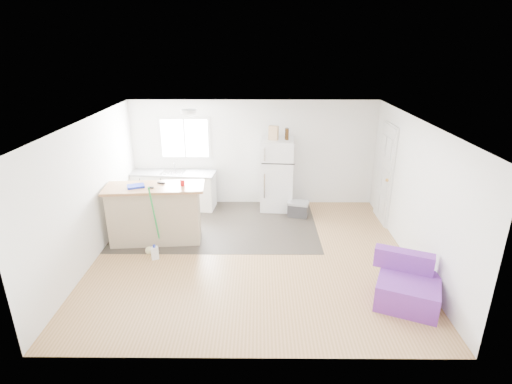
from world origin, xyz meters
TOP-DOWN VIEW (x-y plane):
  - room at (0.00, 0.00)m, footprint 5.51×5.01m
  - vinyl_zone at (-0.73, 1.25)m, footprint 4.05×2.50m
  - window at (-1.55, 2.49)m, footprint 1.18×0.06m
  - interior_door at (2.72, 1.55)m, footprint 0.11×0.92m
  - ceiling_fixture at (-1.20, 1.20)m, footprint 0.30×0.30m
  - kitchen_cabinets at (-1.81, 2.21)m, footprint 1.93×0.77m
  - peninsula at (-1.83, 0.54)m, footprint 1.86×0.84m
  - refrigerator at (0.52, 2.15)m, footprint 0.76×0.72m
  - cooler at (0.98, 1.69)m, footprint 0.51×0.41m
  - purple_seat at (2.28, -1.35)m, footprint 1.09×1.09m
  - cleaner_jug at (-1.70, -0.16)m, footprint 0.15×0.13m
  - mop at (-1.82, 0.06)m, footprint 0.22×0.36m
  - red_cup at (-1.28, 0.57)m, footprint 0.10×0.10m
  - blue_tray at (-2.12, 0.49)m, footprint 0.36×0.31m
  - tool_a at (-1.70, 0.68)m, footprint 0.15×0.10m
  - tool_b at (-1.83, 0.43)m, footprint 0.11×0.06m
  - cardboard_box at (0.43, 2.12)m, footprint 0.22×0.16m
  - bottle_left at (0.72, 2.11)m, footprint 0.07×0.07m
  - bottle_right at (0.71, 2.17)m, footprint 0.09×0.09m

SIDE VIEW (x-z plane):
  - vinyl_zone at x=-0.73m, z-range 0.00..0.00m
  - cleaner_jug at x=-1.70m, z-range -0.02..0.26m
  - cooler at x=0.98m, z-range 0.00..0.34m
  - mop at x=-1.82m, z-range -0.42..0.88m
  - purple_seat at x=2.28m, z-range -0.09..0.60m
  - kitchen_cabinets at x=-1.81m, z-range -0.13..0.98m
  - peninsula at x=-1.83m, z-range 0.01..1.12m
  - refrigerator at x=0.52m, z-range 0.00..1.60m
  - interior_door at x=2.72m, z-range -0.03..2.07m
  - tool_b at x=-1.83m, z-range 1.11..1.13m
  - tool_a at x=-1.70m, z-range 1.11..1.14m
  - blue_tray at x=-2.12m, z-range 1.11..1.14m
  - red_cup at x=-1.28m, z-range 1.11..1.23m
  - room at x=0.00m, z-range -0.01..2.41m
  - window at x=-1.55m, z-range 1.06..2.04m
  - bottle_left at x=0.72m, z-range 1.60..1.85m
  - bottle_right at x=0.71m, z-range 1.60..1.85m
  - cardboard_box at x=0.43m, z-range 1.60..1.90m
  - ceiling_fixture at x=-1.20m, z-range 2.32..2.40m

